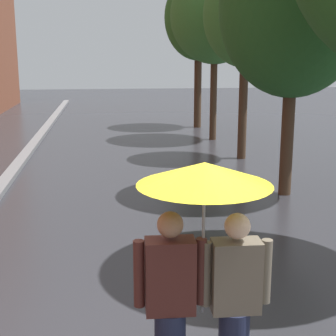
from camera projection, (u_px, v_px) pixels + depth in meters
name	position (u px, v px, depth m)	size (l,w,h in m)	color
kerb_strip	(22.00, 159.00, 13.84)	(0.30, 36.00, 0.12)	slate
street_tree_1	(294.00, 7.00, 9.79)	(2.94, 2.94, 5.59)	#473323
street_tree_2	(246.00, 15.00, 13.42)	(2.30, 2.30, 5.34)	#473323
street_tree_3	(215.00, 16.00, 16.53)	(2.97, 2.97, 5.72)	#473323
street_tree_4	(199.00, 18.00, 19.48)	(2.67, 2.67, 5.94)	#473323
couple_under_umbrella	(203.00, 249.00, 4.02)	(1.13, 1.07, 2.07)	#1E233D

